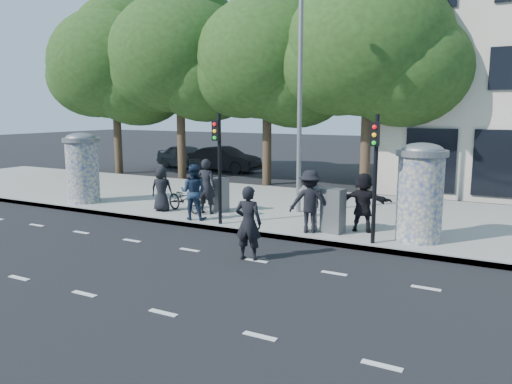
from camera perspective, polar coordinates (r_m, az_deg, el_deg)
The scene contains 26 objects.
ground at distance 12.30m, azimuth -11.43°, elevation -8.12°, with size 120.00×120.00×0.00m, color black.
sidewalk at distance 18.48m, azimuth 3.56°, elevation -1.80°, with size 40.00×8.00×0.15m, color gray.
curb at distance 15.07m, azimuth -2.78°, elevation -4.38°, with size 40.00×0.10×0.16m, color slate.
lane_dash_near at distance 10.80m, azimuth -19.02°, elevation -10.95°, with size 32.00×0.12×0.01m, color silver.
lane_dash_far at distance 13.36m, azimuth -7.57°, elevation -6.59°, with size 32.00×0.12×0.01m, color silver.
ad_column_left at distance 20.11m, azimuth -19.23°, elevation 2.82°, with size 1.36×1.36×2.65m.
ad_column_right at distance 14.04m, azimuth 18.25°, elevation 0.22°, with size 1.36×1.36×2.65m.
traffic_pole_near at distance 15.23m, azimuth -4.31°, elevation 3.98°, with size 0.22×0.31×3.40m.
traffic_pole_far at distance 13.28m, azimuth 13.45°, elevation 2.95°, with size 0.22×0.31×3.40m.
street_lamp at distance 17.05m, azimuth 4.97°, elevation 13.18°, with size 0.25×0.93×8.00m.
tree_far_left at distance 29.84m, azimuth -15.88°, elevation 13.93°, with size 7.20×7.20×9.26m.
tree_mid_left at distance 26.97m, azimuth -8.77°, elevation 15.35°, with size 7.20×7.20×9.57m.
tree_near_left at distance 24.45m, azimuth 1.29°, elevation 15.05°, with size 6.80×6.80×8.97m.
tree_center at distance 22.28m, azimuth 12.80°, elevation 16.02°, with size 7.00×7.00×9.30m.
ped_a at distance 17.68m, azimuth -10.73°, elevation 0.36°, with size 0.76×0.50×1.56m, color black.
ped_b at distance 17.02m, azimuth -5.71°, elevation 0.66°, with size 0.68×0.45×1.87m, color black.
ped_c at distance 16.14m, azimuth -7.17°, elevation 0.00°, with size 0.87×0.68×1.79m, color #1B2B44.
ped_d at distance 14.39m, azimuth 6.17°, elevation -1.09°, with size 1.17×0.67×1.81m, color black.
ped_e at distance 14.52m, azimuth 6.38°, elevation -1.09°, with size 1.03×0.59×1.76m, color #A3A3A6.
ped_f at distance 14.75m, azimuth 12.16°, elevation -1.15°, with size 1.60×0.58×1.73m, color black.
man_road at distance 12.21m, azimuth -0.88°, elevation -3.57°, with size 0.67×0.44×1.85m, color black.
bicycle at distance 17.44m, azimuth -8.19°, elevation -0.78°, with size 1.74×0.61×0.91m, color black.
cabinet_left at distance 17.40m, azimuth -4.18°, elevation -0.30°, with size 0.56×0.41×1.17m, color #5C5E60.
cabinet_right at distance 14.51m, azimuth 8.80°, elevation -2.12°, with size 0.61×0.45×1.28m, color slate.
car_left at distance 31.74m, azimuth -7.85°, elevation 4.05°, with size 4.34×1.74×1.48m, color #505356.
car_mid at distance 29.85m, azimuth -3.61°, elevation 3.77°, with size 4.44×1.55×1.46m, color black.
Camera 1 is at (7.58, -8.97, 3.67)m, focal length 35.00 mm.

